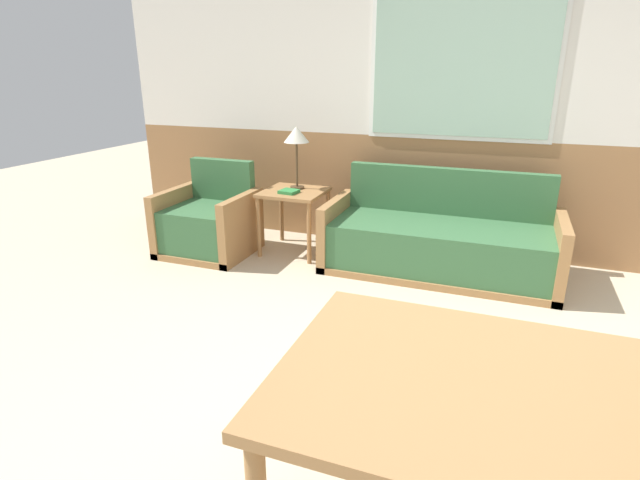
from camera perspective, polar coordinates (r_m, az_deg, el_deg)
ground_plane at (r=2.70m, az=10.75°, el=-19.86°), size 16.00×16.00×0.00m
wall_back at (r=4.74m, az=17.63°, el=14.49°), size 7.20×0.09×2.70m
couch at (r=4.38m, az=13.46°, el=-0.34°), size 1.94×0.81×0.85m
armchair at (r=4.84m, az=-12.59°, el=1.70°), size 0.81×0.73×0.85m
side_table at (r=4.70m, az=-2.99°, el=4.49°), size 0.56×0.56×0.60m
table_lamp at (r=4.68m, az=-2.71°, el=11.66°), size 0.23×0.23×0.58m
book_stack at (r=4.58m, az=-3.57°, el=5.56°), size 0.17×0.17×0.03m
dining_table at (r=1.71m, az=27.52°, el=-18.18°), size 1.81×0.93×0.78m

